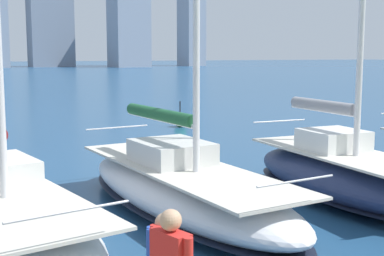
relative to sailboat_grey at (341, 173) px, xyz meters
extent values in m
cube|color=#8E99A8|center=(-49.01, -145.65, 10.41)|extent=(10.59, 10.59, 22.34)
ellipsoid|color=navy|center=(0.00, 0.03, -0.13)|extent=(2.96, 7.00, 1.26)
ellipsoid|color=black|center=(0.00, 0.03, -0.48)|extent=(2.98, 7.04, 0.10)
cube|color=beige|center=(0.00, 0.03, 0.53)|extent=(2.45, 6.15, 0.06)
cube|color=silver|center=(-0.02, -0.39, 0.83)|extent=(1.61, 1.60, 0.55)
cylinder|color=silver|center=(-0.06, -0.90, 1.61)|extent=(0.30, 2.88, 0.12)
cylinder|color=gray|center=(-0.06, -0.90, 1.73)|extent=(0.49, 2.66, 0.32)
cylinder|color=silver|center=(-0.20, -3.05, 1.05)|extent=(1.89, 0.16, 0.04)
ellipsoid|color=white|center=(4.32, -0.93, -0.20)|extent=(3.21, 9.14, 1.12)
ellipsoid|color=black|center=(4.32, -0.93, -0.51)|extent=(3.23, 9.19, 0.10)
cube|color=beige|center=(4.32, -0.93, 0.39)|extent=(2.67, 8.04, 0.06)
cube|color=silver|center=(4.35, -1.47, 0.69)|extent=(1.73, 2.07, 0.55)
cylinder|color=silver|center=(4.39, -2.14, 1.47)|extent=(0.33, 3.78, 0.12)
cylinder|color=#1E5633|center=(4.39, -2.14, 1.59)|extent=(0.52, 3.49, 0.32)
cylinder|color=silver|center=(4.08, 3.21, 0.91)|extent=(1.76, 0.14, 0.04)
cylinder|color=silver|center=(4.55, -4.97, 0.91)|extent=(2.03, 0.15, 0.04)
cylinder|color=silver|center=(8.20, 3.34, 0.95)|extent=(1.86, 0.31, 0.04)
cylinder|color=#284CB7|center=(7.78, 5.28, 0.94)|extent=(0.09, 0.09, 0.58)
sphere|color=tan|center=(7.71, 5.52, 1.34)|extent=(0.22, 0.22, 0.22)
cylinder|color=red|center=(7.84, 5.55, 1.03)|extent=(0.10, 0.10, 0.63)
sphere|color=tan|center=(7.77, 5.81, 1.46)|extent=(0.23, 0.23, 0.23)
sphere|color=green|center=(-2.61, -15.18, -0.41)|extent=(0.70, 0.70, 0.70)
cylinder|color=black|center=(-2.61, -15.18, 0.29)|extent=(0.06, 0.06, 0.70)
camera|label=1|loc=(10.02, 10.63, 3.15)|focal=50.00mm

